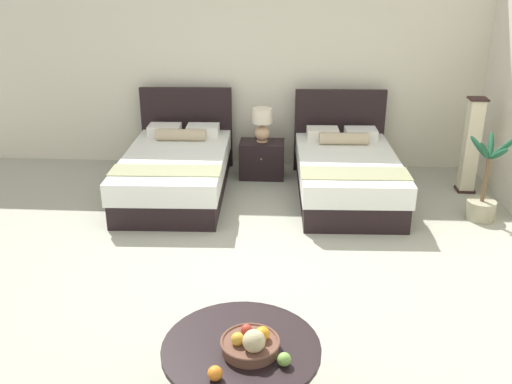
{
  "coord_description": "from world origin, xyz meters",
  "views": [
    {
      "loc": [
        0.35,
        -4.62,
        2.67
      ],
      "look_at": [
        0.02,
        0.53,
        0.56
      ],
      "focal_mm": 39.47,
      "sensor_mm": 36.0,
      "label": 1
    }
  ],
  "objects_px": {
    "table_lamp": "(262,123)",
    "coffee_table": "(241,361)",
    "fruit_bowl": "(251,343)",
    "nightstand": "(262,159)",
    "bed_near_window": "(177,169)",
    "loose_orange": "(215,373)",
    "potted_palm": "(483,196)",
    "floor_lamp_corner": "(471,146)",
    "bed_near_corner": "(346,173)",
    "loose_apple": "(284,359)"
  },
  "relations": [
    {
      "from": "fruit_bowl",
      "to": "loose_orange",
      "type": "distance_m",
      "value": 0.32
    },
    {
      "from": "coffee_table",
      "to": "fruit_bowl",
      "type": "xyz_separation_m",
      "value": [
        0.06,
        -0.05,
        0.18
      ]
    },
    {
      "from": "potted_palm",
      "to": "floor_lamp_corner",
      "type": "bearing_deg",
      "value": 85.75
    },
    {
      "from": "bed_near_window",
      "to": "table_lamp",
      "type": "height_order",
      "value": "bed_near_window"
    },
    {
      "from": "potted_palm",
      "to": "nightstand",
      "type": "bearing_deg",
      "value": 154.79
    },
    {
      "from": "nightstand",
      "to": "coffee_table",
      "type": "relative_size",
      "value": 0.59
    },
    {
      "from": "nightstand",
      "to": "floor_lamp_corner",
      "type": "height_order",
      "value": "floor_lamp_corner"
    },
    {
      "from": "bed_near_window",
      "to": "table_lamp",
      "type": "relative_size",
      "value": 5.0
    },
    {
      "from": "bed_near_corner",
      "to": "coffee_table",
      "type": "height_order",
      "value": "bed_near_corner"
    },
    {
      "from": "fruit_bowl",
      "to": "loose_apple",
      "type": "distance_m",
      "value": 0.23
    },
    {
      "from": "bed_near_corner",
      "to": "coffee_table",
      "type": "distance_m",
      "value": 3.75
    },
    {
      "from": "nightstand",
      "to": "table_lamp",
      "type": "distance_m",
      "value": 0.5
    },
    {
      "from": "nightstand",
      "to": "table_lamp",
      "type": "height_order",
      "value": "table_lamp"
    },
    {
      "from": "table_lamp",
      "to": "fruit_bowl",
      "type": "distance_m",
      "value": 4.32
    },
    {
      "from": "potted_palm",
      "to": "bed_near_window",
      "type": "bearing_deg",
      "value": 170.81
    },
    {
      "from": "coffee_table",
      "to": "bed_near_window",
      "type": "bearing_deg",
      "value": 107.23
    },
    {
      "from": "nightstand",
      "to": "coffee_table",
      "type": "xyz_separation_m",
      "value": [
        0.1,
        -4.24,
        0.12
      ]
    },
    {
      "from": "fruit_bowl",
      "to": "nightstand",
      "type": "bearing_deg",
      "value": 92.19
    },
    {
      "from": "bed_near_corner",
      "to": "floor_lamp_corner",
      "type": "height_order",
      "value": "floor_lamp_corner"
    },
    {
      "from": "loose_apple",
      "to": "floor_lamp_corner",
      "type": "relative_size",
      "value": 0.07
    },
    {
      "from": "fruit_bowl",
      "to": "loose_apple",
      "type": "height_order",
      "value": "fruit_bowl"
    },
    {
      "from": "bed_near_window",
      "to": "bed_near_corner",
      "type": "relative_size",
      "value": 1.06
    },
    {
      "from": "table_lamp",
      "to": "bed_near_corner",
      "type": "bearing_deg",
      "value": -30.94
    },
    {
      "from": "loose_apple",
      "to": "floor_lamp_corner",
      "type": "bearing_deg",
      "value": 61.38
    },
    {
      "from": "coffee_table",
      "to": "floor_lamp_corner",
      "type": "bearing_deg",
      "value": 57.52
    },
    {
      "from": "bed_near_window",
      "to": "nightstand",
      "type": "xyz_separation_m",
      "value": [
        1.02,
        0.61,
        -0.05
      ]
    },
    {
      "from": "table_lamp",
      "to": "loose_apple",
      "type": "relative_size",
      "value": 5.35
    },
    {
      "from": "loose_apple",
      "to": "potted_palm",
      "type": "relative_size",
      "value": 0.08
    },
    {
      "from": "floor_lamp_corner",
      "to": "fruit_bowl",
      "type": "bearing_deg",
      "value": -121.47
    },
    {
      "from": "nightstand",
      "to": "fruit_bowl",
      "type": "height_order",
      "value": "fruit_bowl"
    },
    {
      "from": "nightstand",
      "to": "potted_palm",
      "type": "bearing_deg",
      "value": -25.21
    },
    {
      "from": "bed_near_window",
      "to": "fruit_bowl",
      "type": "relative_size",
      "value": 6.04
    },
    {
      "from": "loose_apple",
      "to": "table_lamp",
      "type": "bearing_deg",
      "value": 94.75
    },
    {
      "from": "potted_palm",
      "to": "table_lamp",
      "type": "bearing_deg",
      "value": 154.42
    },
    {
      "from": "loose_orange",
      "to": "potted_palm",
      "type": "xyz_separation_m",
      "value": [
        2.54,
        3.36,
        -0.25
      ]
    },
    {
      "from": "bed_near_window",
      "to": "loose_orange",
      "type": "bearing_deg",
      "value": -75.68
    },
    {
      "from": "nightstand",
      "to": "floor_lamp_corner",
      "type": "distance_m",
      "value": 2.63
    },
    {
      "from": "loose_apple",
      "to": "nightstand",
      "type": "bearing_deg",
      "value": 94.77
    },
    {
      "from": "bed_near_corner",
      "to": "nightstand",
      "type": "bearing_deg",
      "value": 149.86
    },
    {
      "from": "fruit_bowl",
      "to": "floor_lamp_corner",
      "type": "bearing_deg",
      "value": 58.53
    },
    {
      "from": "table_lamp",
      "to": "coffee_table",
      "type": "relative_size",
      "value": 0.45
    },
    {
      "from": "table_lamp",
      "to": "fruit_bowl",
      "type": "bearing_deg",
      "value": -87.82
    },
    {
      "from": "nightstand",
      "to": "loose_apple",
      "type": "xyz_separation_m",
      "value": [
        0.37,
        -4.4,
        0.28
      ]
    },
    {
      "from": "bed_near_window",
      "to": "fruit_bowl",
      "type": "height_order",
      "value": "bed_near_window"
    },
    {
      "from": "bed_near_window",
      "to": "loose_apple",
      "type": "xyz_separation_m",
      "value": [
        1.39,
        -3.79,
        0.22
      ]
    },
    {
      "from": "table_lamp",
      "to": "coffee_table",
      "type": "height_order",
      "value": "table_lamp"
    },
    {
      "from": "bed_near_window",
      "to": "bed_near_corner",
      "type": "bearing_deg",
      "value": -0.05
    },
    {
      "from": "coffee_table",
      "to": "potted_palm",
      "type": "xyz_separation_m",
      "value": [
        2.42,
        3.06,
        -0.09
      ]
    },
    {
      "from": "bed_near_window",
      "to": "nightstand",
      "type": "height_order",
      "value": "bed_near_window"
    },
    {
      "from": "loose_orange",
      "to": "bed_near_window",
      "type": "bearing_deg",
      "value": 104.32
    }
  ]
}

